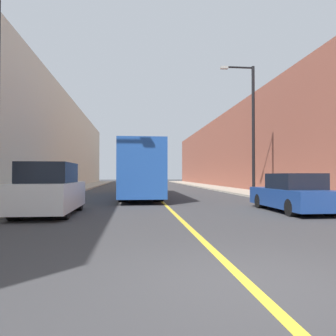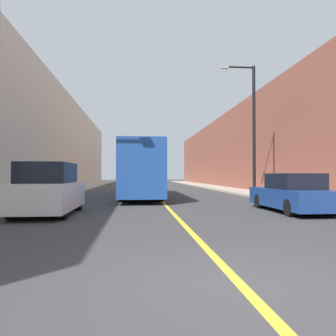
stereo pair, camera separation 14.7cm
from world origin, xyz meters
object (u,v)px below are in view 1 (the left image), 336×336
(bus, at_px, (140,170))
(street_lamp_right, at_px, (251,123))
(parked_suv_left, at_px, (50,191))
(car_right_near, at_px, (293,194))
(street_lamp_left, at_px, (2,76))

(bus, relative_size, street_lamp_right, 1.50)
(parked_suv_left, bearing_deg, street_lamp_right, 37.64)
(car_right_near, height_order, street_lamp_right, street_lamp_right)
(bus, height_order, parked_suv_left, bus)
(car_right_near, distance_m, street_lamp_left, 11.70)
(street_lamp_left, bearing_deg, parked_suv_left, 24.30)
(parked_suv_left, height_order, street_lamp_left, street_lamp_left)
(bus, xyz_separation_m, street_lamp_left, (-4.95, -10.13, 3.11))
(car_right_near, bearing_deg, parked_suv_left, -179.64)
(street_lamp_left, xyz_separation_m, street_lamp_right, (12.20, 8.94, 0.01))
(street_lamp_left, distance_m, street_lamp_right, 15.13)
(street_lamp_left, relative_size, street_lamp_right, 1.00)
(bus, xyz_separation_m, street_lamp_right, (7.26, -1.19, 3.11))
(parked_suv_left, height_order, street_lamp_right, street_lamp_right)
(car_right_near, bearing_deg, street_lamp_right, 81.01)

